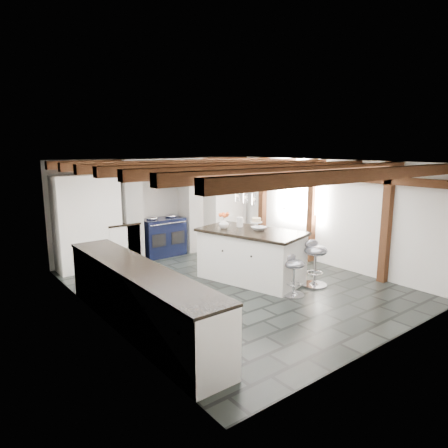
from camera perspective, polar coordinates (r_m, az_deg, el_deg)
ground at (r=7.60m, az=1.26°, el=-8.72°), size 6.00×6.00×0.00m
room_shell at (r=8.13m, az=-8.37°, el=0.26°), size 6.00×6.03×6.00m
range_cooker at (r=9.62m, az=-8.80°, el=-1.72°), size 1.00×0.63×0.99m
kitchen_island at (r=7.75m, az=3.84°, el=-4.41°), size 1.55×2.21×1.32m
bar_stool_near at (r=7.60m, az=12.88°, el=-4.73°), size 0.50×0.50×0.87m
bar_stool_far at (r=7.05m, az=9.90°, el=-6.57°), size 0.40×0.40×0.73m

